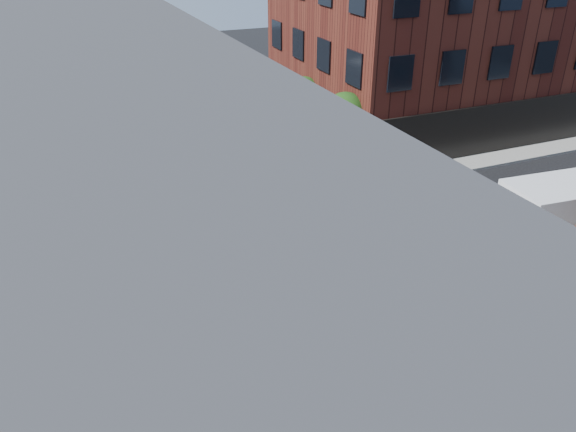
# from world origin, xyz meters

# --- Properties ---
(ground) EXTENTS (120.00, 120.00, 0.00)m
(ground) POSITION_xyz_m (0.00, 0.00, 0.00)
(ground) COLOR black
(ground) RESTS_ON ground
(sidewalk_ne) EXTENTS (30.00, 30.00, 0.15)m
(sidewalk_ne) POSITION_xyz_m (21.00, 21.00, 0.07)
(sidewalk_ne) COLOR gray
(sidewalk_ne) RESTS_ON ground
(building_ne) EXTENTS (25.00, 16.00, 12.00)m
(building_ne) POSITION_xyz_m (20.50, 16.00, 6.00)
(building_ne) COLOR #401510
(building_ne) RESTS_ON ground
(tree_near) EXTENTS (2.69, 2.69, 4.49)m
(tree_near) POSITION_xyz_m (7.56, 9.98, 3.16)
(tree_near) COLOR black
(tree_near) RESTS_ON ground
(tree_far) EXTENTS (2.43, 2.43, 4.07)m
(tree_far) POSITION_xyz_m (7.56, 15.98, 2.87)
(tree_far) COLOR black
(tree_far) RESTS_ON ground
(signal_pole) EXTENTS (1.29, 1.24, 4.60)m
(signal_pole) POSITION_xyz_m (-6.72, -6.68, 2.86)
(signal_pole) COLOR black
(signal_pole) RESTS_ON ground
(box_truck) EXTENTS (8.65, 3.27, 3.84)m
(box_truck) POSITION_xyz_m (10.64, -3.60, 2.00)
(box_truck) COLOR silver
(box_truck) RESTS_ON ground
(traffic_cone) EXTENTS (0.52, 0.52, 0.74)m
(traffic_cone) POSITION_xyz_m (-5.00, -3.51, 0.36)
(traffic_cone) COLOR #F82E0B
(traffic_cone) RESTS_ON ground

